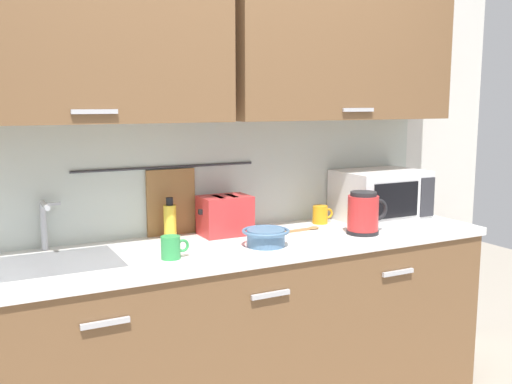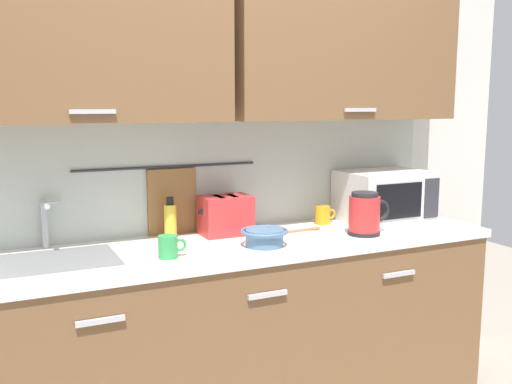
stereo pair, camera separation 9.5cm
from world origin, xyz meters
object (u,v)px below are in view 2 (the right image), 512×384
(microwave, at_px, (384,196))
(mug_near_sink, at_px, (169,247))
(dish_soap_bottle, at_px, (170,220))
(mug_by_kettle, at_px, (323,215))
(electric_kettle, at_px, (365,214))
(toaster, at_px, (226,215))
(wooden_spoon, at_px, (303,230))
(mixing_bowl, at_px, (265,236))

(microwave, height_order, mug_near_sink, microwave)
(dish_soap_bottle, height_order, mug_by_kettle, dish_soap_bottle)
(microwave, xyz_separation_m, mug_near_sink, (-1.28, -0.25, -0.09))
(microwave, xyz_separation_m, electric_kettle, (-0.30, -0.24, -0.03))
(mug_near_sink, relative_size, toaster, 0.47)
(dish_soap_bottle, bearing_deg, wooden_spoon, -12.85)
(mixing_bowl, relative_size, mug_by_kettle, 1.78)
(dish_soap_bottle, relative_size, mug_near_sink, 1.63)
(microwave, distance_m, wooden_spoon, 0.55)
(electric_kettle, height_order, wooden_spoon, electric_kettle)
(mug_by_kettle, bearing_deg, mixing_bowl, -148.67)
(microwave, distance_m, mug_near_sink, 1.31)
(microwave, relative_size, mixing_bowl, 2.15)
(mug_near_sink, bearing_deg, mug_by_kettle, 18.15)
(mug_near_sink, relative_size, mixing_bowl, 0.56)
(toaster, distance_m, wooden_spoon, 0.40)
(mug_near_sink, xyz_separation_m, wooden_spoon, (0.75, 0.20, -0.04))
(mixing_bowl, bearing_deg, electric_kettle, -0.11)
(dish_soap_bottle, relative_size, mug_by_kettle, 1.63)
(mug_by_kettle, relative_size, wooden_spoon, 0.43)
(electric_kettle, height_order, mug_near_sink, electric_kettle)
(dish_soap_bottle, xyz_separation_m, mug_near_sink, (-0.11, -0.34, -0.04))
(mug_near_sink, bearing_deg, dish_soap_bottle, 71.79)
(microwave, relative_size, dish_soap_bottle, 2.35)
(mug_by_kettle, xyz_separation_m, wooden_spoon, (-0.18, -0.11, -0.04))
(toaster, xyz_separation_m, wooden_spoon, (0.37, -0.10, -0.09))
(microwave, xyz_separation_m, dish_soap_bottle, (-1.17, 0.09, -0.05))
(electric_kettle, relative_size, dish_soap_bottle, 1.16)
(mixing_bowl, distance_m, wooden_spoon, 0.36)
(microwave, bearing_deg, mug_by_kettle, 170.41)
(dish_soap_bottle, xyz_separation_m, mixing_bowl, (0.33, -0.33, -0.04))
(dish_soap_bottle, xyz_separation_m, mug_by_kettle, (0.82, -0.04, -0.04))
(electric_kettle, height_order, toaster, electric_kettle)
(dish_soap_bottle, height_order, mixing_bowl, dish_soap_bottle)
(electric_kettle, relative_size, wooden_spoon, 0.82)
(dish_soap_bottle, xyz_separation_m, wooden_spoon, (0.64, -0.15, -0.08))
(wooden_spoon, bearing_deg, toaster, 164.75)
(mixing_bowl, bearing_deg, toaster, 103.11)
(electric_kettle, bearing_deg, microwave, 39.03)
(mixing_bowl, bearing_deg, microwave, 15.98)
(wooden_spoon, bearing_deg, mixing_bowl, -148.30)
(microwave, bearing_deg, electric_kettle, -140.97)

